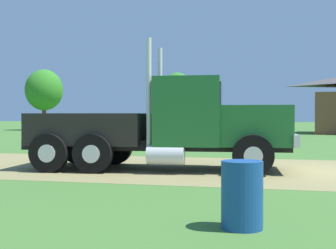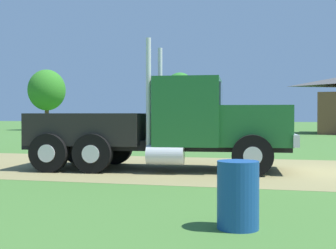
% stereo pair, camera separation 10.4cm
% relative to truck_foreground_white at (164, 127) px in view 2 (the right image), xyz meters
% --- Properties ---
extents(ground_plane, '(200.00, 200.00, 0.00)m').
position_rel_truck_foreground_white_xyz_m(ground_plane, '(4.07, 0.44, -1.24)').
color(ground_plane, '#42702F').
extents(dirt_track, '(120.00, 6.85, 0.01)m').
position_rel_truck_foreground_white_xyz_m(dirt_track, '(4.07, 0.44, -1.24)').
color(dirt_track, olive).
rests_on(dirt_track, ground_plane).
extents(truck_foreground_white, '(7.86, 3.24, 3.68)m').
position_rel_truck_foreground_white_xyz_m(truck_foreground_white, '(0.00, 0.00, 0.00)').
color(truck_foreground_white, black).
rests_on(truck_foreground_white, ground_plane).
extents(steel_barrel, '(0.58, 0.58, 0.94)m').
position_rel_truck_foreground_white_xyz_m(steel_barrel, '(2.68, -6.48, -0.77)').
color(steel_barrel, '#19478C').
rests_on(steel_barrel, ground_plane).
extents(tree_left, '(3.99, 3.99, 6.49)m').
position_rel_truck_foreground_white_xyz_m(tree_left, '(-20.92, 31.49, 3.04)').
color(tree_left, '#513823').
rests_on(tree_left, ground_plane).
extents(tree_mid, '(3.39, 3.39, 6.61)m').
position_rel_truck_foreground_white_xyz_m(tree_mid, '(-8.01, 39.36, 3.46)').
color(tree_mid, '#513823').
rests_on(tree_mid, ground_plane).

